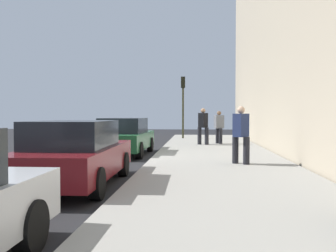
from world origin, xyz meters
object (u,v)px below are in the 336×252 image
(parked_car_green, at_px, (125,136))
(pedestrian_navy_coat, at_px, (241,133))
(pedestrian_grey_coat, at_px, (219,126))
(traffic_light_pole, at_px, (183,96))
(pedestrian_black_coat, at_px, (203,125))
(parked_car_maroon, at_px, (76,153))

(parked_car_green, bearing_deg, pedestrian_navy_coat, -130.39)
(pedestrian_grey_coat, relative_size, traffic_light_pole, 0.43)
(pedestrian_navy_coat, bearing_deg, pedestrian_black_coat, 7.78)
(parked_car_green, distance_m, traffic_light_pole, 9.31)
(parked_car_maroon, distance_m, pedestrian_grey_coat, 11.81)
(parked_car_maroon, relative_size, parked_car_green, 1.02)
(parked_car_maroon, relative_size, pedestrian_navy_coat, 2.64)
(parked_car_green, distance_m, pedestrian_black_coat, 4.97)
(traffic_light_pole, bearing_deg, parked_car_maroon, 172.91)
(pedestrian_grey_coat, distance_m, traffic_light_pole, 5.19)
(traffic_light_pole, bearing_deg, parked_car_green, 166.77)
(pedestrian_navy_coat, height_order, pedestrian_black_coat, pedestrian_black_coat)
(parked_car_maroon, relative_size, traffic_light_pole, 1.19)
(pedestrian_black_coat, bearing_deg, parked_car_green, 138.93)
(pedestrian_black_coat, xyz_separation_m, traffic_light_pole, (5.10, 1.18, 1.70))
(parked_car_green, height_order, traffic_light_pole, traffic_light_pole)
(parked_car_green, bearing_deg, pedestrian_grey_coat, -42.96)
(parked_car_green, bearing_deg, pedestrian_black_coat, -41.07)
(parked_car_maroon, bearing_deg, parked_car_green, 1.20)
(parked_car_green, xyz_separation_m, traffic_light_pole, (8.84, -2.08, 2.06))
(pedestrian_black_coat, distance_m, pedestrian_grey_coat, 1.06)
(pedestrian_grey_coat, xyz_separation_m, traffic_light_pole, (4.45, 2.01, 1.77))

